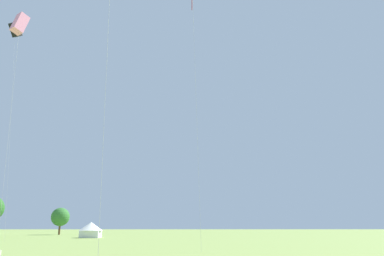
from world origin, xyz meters
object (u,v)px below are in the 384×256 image
Objects in this scene: kite_pink_box at (20,24)px; festival_tent_right at (91,229)px; tree_distant_left at (60,217)px; kite_black_box at (15,30)px.

festival_tent_right is (0.44, 34.49, -20.65)m from kite_pink_box.
festival_tent_right is at bearing -60.92° from tree_distant_left.
kite_pink_box is 60.65m from tree_distant_left.
kite_black_box is 8.13× the size of festival_tent_right.
kite_pink_box is at bearing -90.73° from festival_tent_right.
kite_black_box reaches higher than tree_distant_left.
kite_black_box is 46.03m from tree_distant_left.
kite_black_box is (-9.91, 20.17, 9.84)m from kite_pink_box.
kite_black_box is at bearing -125.86° from festival_tent_right.
festival_tent_right is at bearing 89.27° from kite_pink_box.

